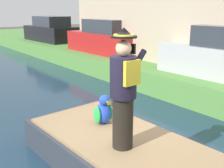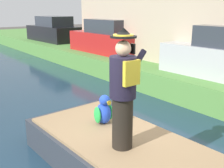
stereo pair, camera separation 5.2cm
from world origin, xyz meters
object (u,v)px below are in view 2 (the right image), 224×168
at_px(person_pirate, 123,91).
at_px(parked_car_dark, 53,31).
at_px(boat, 129,159).
at_px(parked_car_red, 109,39).
at_px(parrot_plush, 104,111).

height_order(person_pirate, parked_car_dark, person_pirate).
distance_m(boat, parked_car_red, 8.64).
relative_size(parrot_plush, parked_car_red, 0.14).
relative_size(boat, parrot_plush, 7.48).
height_order(boat, parked_car_red, parked_car_red).
height_order(boat, parrot_plush, parrot_plush).
relative_size(boat, parked_car_red, 1.05).
distance_m(boat, parrot_plush, 1.03).
xyz_separation_m(person_pirate, parked_car_dark, (5.05, 12.87, -0.17)).
relative_size(boat, parked_car_dark, 1.05).
relative_size(person_pirate, parked_car_dark, 0.45).
xyz_separation_m(parked_car_red, parked_car_dark, (0.00, 5.76, 0.00)).
bearing_deg(parked_car_dark, parked_car_red, -90.00).
height_order(boat, parked_car_dark, parked_car_dark).
bearing_deg(parrot_plush, parked_car_red, 52.47).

